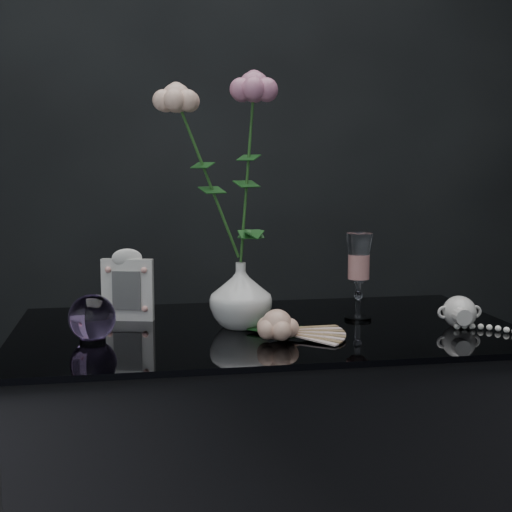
{
  "coord_description": "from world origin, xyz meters",
  "views": [
    {
      "loc": [
        -0.28,
        -1.4,
        1.1
      ],
      "look_at": [
        -0.04,
        -0.01,
        0.92
      ],
      "focal_mm": 50.0,
      "sensor_mm": 36.0,
      "label": 1
    }
  ],
  "objects": [
    {
      "name": "paper_fan",
      "position": [
        0.02,
        -0.05,
        0.77
      ],
      "size": [
        0.29,
        0.26,
        0.02
      ],
      "primitive_type": null,
      "rotation": [
        0.0,
        0.0,
        -0.4
      ],
      "color": "beige",
      "rests_on": "table"
    },
    {
      "name": "pearl_jar",
      "position": [
        0.4,
        -0.02,
        0.8
      ],
      "size": [
        0.25,
        0.26,
        0.07
      ],
      "primitive_type": null,
      "rotation": [
        0.0,
        0.0,
        -0.08
      ],
      "color": "silver",
      "rests_on": "table"
    },
    {
      "name": "vase",
      "position": [
        -0.06,
        0.06,
        0.83
      ],
      "size": [
        0.14,
        0.14,
        0.14
      ],
      "primitive_type": "imported",
      "rotation": [
        0.0,
        0.0,
        -0.09
      ],
      "color": "white",
      "rests_on": "table"
    },
    {
      "name": "loose_rose",
      "position": [
        -0.0,
        -0.07,
        0.79
      ],
      "size": [
        0.17,
        0.2,
        0.06
      ],
      "primitive_type": null,
      "rotation": [
        0.0,
        0.0,
        -0.15
      ],
      "color": "#E3AE93",
      "rests_on": "table"
    },
    {
      "name": "paperweight",
      "position": [
        -0.36,
        -0.01,
        0.81
      ],
      "size": [
        0.1,
        0.1,
        0.09
      ],
      "primitive_type": null,
      "rotation": [
        0.0,
        0.0,
        0.14
      ],
      "color": "#A57CCA",
      "rests_on": "table"
    },
    {
      "name": "picture_frame",
      "position": [
        -0.29,
        0.17,
        0.84
      ],
      "size": [
        0.14,
        0.12,
        0.16
      ],
      "primitive_type": null,
      "rotation": [
        0.0,
        0.0,
        -0.26
      ],
      "color": "white",
      "rests_on": "table"
    },
    {
      "name": "wine_glass",
      "position": [
        0.21,
        0.09,
        0.86
      ],
      "size": [
        0.08,
        0.08,
        0.19
      ],
      "primitive_type": null,
      "rotation": [
        0.0,
        0.0,
        -0.43
      ],
      "color": "white",
      "rests_on": "table"
    },
    {
      "name": "roses",
      "position": [
        -0.09,
        0.06,
        1.11
      ],
      "size": [
        0.24,
        0.11,
        0.45
      ],
      "color": "#FFC0A6",
      "rests_on": "vase"
    },
    {
      "name": "table",
      "position": [
        0.0,
        0.05,
        0.38
      ],
      "size": [
        1.05,
        0.58,
        0.76
      ],
      "color": "black",
      "rests_on": "ground"
    }
  ]
}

